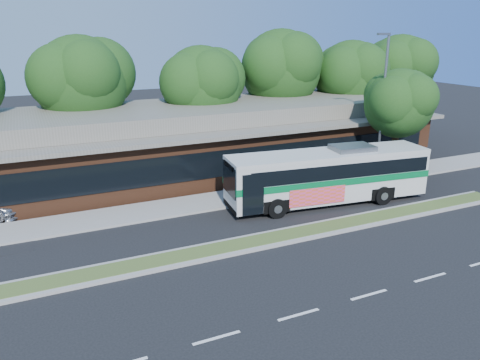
{
  "coord_description": "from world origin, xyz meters",
  "views": [
    {
      "loc": [
        -10.54,
        -16.62,
        9.22
      ],
      "look_at": [
        -1.14,
        3.79,
        2.0
      ],
      "focal_mm": 35.0,
      "sensor_mm": 36.0,
      "label": 1
    }
  ],
  "objects": [
    {
      "name": "transit_bus",
      "position": [
        4.17,
        3.64,
        1.78
      ],
      "size": [
        11.56,
        3.75,
        3.19
      ],
      "rotation": [
        0.0,
        0.0,
        -0.12
      ],
      "color": "beige",
      "rests_on": "ground"
    },
    {
      "name": "tree_bg_c",
      "position": [
        1.4,
        15.13,
        5.59
      ],
      "size": [
        6.24,
        5.6,
        8.26
      ],
      "color": "black",
      "rests_on": "ground"
    },
    {
      "name": "plaza_building",
      "position": [
        0.0,
        12.99,
        2.13
      ],
      "size": [
        33.2,
        11.2,
        4.45
      ],
      "color": "#582F1B",
      "rests_on": "ground"
    },
    {
      "name": "tree_bg_f",
      "position": [
        20.43,
        16.14,
        6.06
      ],
      "size": [
        6.69,
        6.0,
        8.92
      ],
      "color": "black",
      "rests_on": "ground"
    },
    {
      "name": "ground",
      "position": [
        0.0,
        0.0,
        0.0
      ],
      "size": [
        120.0,
        120.0,
        0.0
      ],
      "primitive_type": "plane",
      "color": "black",
      "rests_on": "ground"
    },
    {
      "name": "tree_bg_d",
      "position": [
        8.45,
        16.15,
        6.42
      ],
      "size": [
        6.91,
        6.2,
        9.37
      ],
      "color": "black",
      "rests_on": "ground"
    },
    {
      "name": "tree_bg_b",
      "position": [
        -6.57,
        16.14,
        6.14
      ],
      "size": [
        6.69,
        6.0,
        9.0
      ],
      "color": "black",
      "rests_on": "ground"
    },
    {
      "name": "lamp_post",
      "position": [
        9.56,
        6.0,
        4.9
      ],
      "size": [
        0.93,
        0.18,
        9.07
      ],
      "color": "slate",
      "rests_on": "ground"
    },
    {
      "name": "median_strip",
      "position": [
        0.0,
        0.6,
        0.07
      ],
      "size": [
        26.0,
        1.1,
        0.15
      ],
      "primitive_type": "cube",
      "color": "#415825",
      "rests_on": "ground"
    },
    {
      "name": "sidewalk_tree",
      "position": [
        11.31,
        6.19,
        4.88
      ],
      "size": [
        4.85,
        4.35,
        6.97
      ],
      "color": "black",
      "rests_on": "ground"
    },
    {
      "name": "sidewalk",
      "position": [
        0.0,
        6.4,
        0.06
      ],
      "size": [
        44.0,
        2.6,
        0.12
      ],
      "primitive_type": "cube",
      "color": "gray",
      "rests_on": "ground"
    },
    {
      "name": "tree_bg_e",
      "position": [
        14.42,
        15.14,
        5.74
      ],
      "size": [
        6.47,
        5.8,
        8.5
      ],
      "color": "black",
      "rests_on": "ground"
    }
  ]
}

